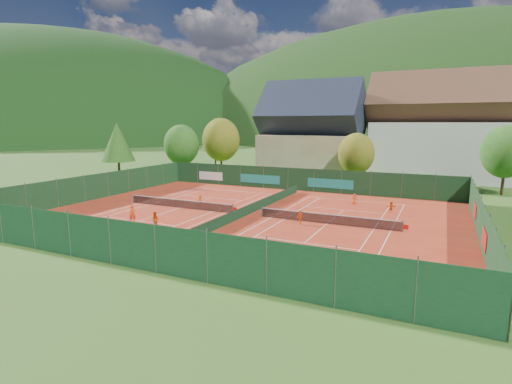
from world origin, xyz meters
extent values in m
plane|color=#31581B|center=(0.00, 0.00, -0.02)|extent=(600.00, 600.00, 0.00)
cube|color=#A32C18|center=(0.00, 0.00, 0.01)|extent=(40.00, 32.00, 0.01)
cube|color=white|center=(-8.00, 11.88, 0.01)|extent=(10.97, 0.06, 0.00)
cube|color=white|center=(-8.00, -11.88, 0.01)|extent=(10.97, 0.06, 0.00)
cube|color=white|center=(-13.48, 0.00, 0.01)|extent=(0.06, 23.77, 0.00)
cube|color=white|center=(-2.51, 0.00, 0.01)|extent=(0.06, 23.77, 0.00)
cube|color=white|center=(-12.12, 0.00, 0.01)|extent=(0.06, 23.77, 0.00)
cube|color=white|center=(-3.88, 0.00, 0.01)|extent=(0.06, 23.77, 0.00)
cube|color=white|center=(-8.00, 6.40, 0.01)|extent=(8.23, 0.06, 0.00)
cube|color=white|center=(-8.00, -6.40, 0.01)|extent=(8.23, 0.06, 0.00)
cube|color=white|center=(-8.00, 0.00, 0.01)|extent=(0.06, 12.80, 0.00)
cube|color=white|center=(8.00, 11.88, 0.01)|extent=(10.97, 0.06, 0.00)
cube|color=white|center=(8.00, -11.88, 0.01)|extent=(10.97, 0.06, 0.00)
cube|color=white|center=(2.51, 0.00, 0.01)|extent=(0.06, 23.77, 0.00)
cube|color=white|center=(13.48, 0.00, 0.01)|extent=(0.06, 23.77, 0.00)
cube|color=white|center=(3.88, 0.00, 0.01)|extent=(0.06, 23.77, 0.00)
cube|color=white|center=(12.12, 0.00, 0.01)|extent=(0.06, 23.77, 0.00)
cube|color=white|center=(8.00, 6.40, 0.01)|extent=(8.23, 0.06, 0.00)
cube|color=white|center=(8.00, -6.40, 0.01)|extent=(8.23, 0.06, 0.00)
cube|color=white|center=(8.00, 0.00, 0.01)|extent=(0.06, 12.80, 0.00)
cylinder|color=#59595B|center=(-14.40, 0.00, 0.51)|extent=(0.10, 0.10, 1.02)
cylinder|color=#59595B|center=(-1.60, 0.00, 0.51)|extent=(0.10, 0.10, 1.02)
cube|color=black|center=(-8.00, 0.00, 0.46)|extent=(12.80, 0.02, 0.86)
cube|color=white|center=(-8.00, 0.00, 0.89)|extent=(12.80, 0.04, 0.06)
cube|color=red|center=(-1.35, 0.00, 0.45)|extent=(0.40, 0.04, 0.40)
cylinder|color=#59595B|center=(1.60, 0.00, 0.51)|extent=(0.10, 0.10, 1.02)
cylinder|color=#59595B|center=(14.40, 0.00, 0.51)|extent=(0.10, 0.10, 1.02)
cube|color=black|center=(8.00, 0.00, 0.46)|extent=(12.80, 0.02, 0.86)
cube|color=white|center=(8.00, 0.00, 0.89)|extent=(12.80, 0.04, 0.06)
cube|color=red|center=(14.65, 0.00, 0.45)|extent=(0.40, 0.04, 0.40)
cube|color=#13341D|center=(0.00, 0.00, 0.50)|extent=(0.03, 28.80, 1.00)
cube|color=#13361B|center=(0.00, 16.00, 1.50)|extent=(40.00, 0.04, 3.00)
cube|color=teal|center=(-6.00, 15.94, 1.20)|extent=(6.00, 0.03, 1.20)
cube|color=teal|center=(4.00, 15.94, 1.20)|extent=(6.00, 0.03, 1.20)
cube|color=silver|center=(-14.00, 15.94, 1.20)|extent=(4.00, 0.03, 1.20)
cube|color=#163C22|center=(0.00, -16.00, 1.50)|extent=(40.00, 0.04, 3.00)
cube|color=#163D1D|center=(-20.00, 0.00, 1.50)|extent=(0.04, 32.00, 3.00)
cube|color=#123318|center=(20.00, 0.00, 1.50)|extent=(0.04, 32.00, 3.00)
cube|color=#B21414|center=(19.94, -4.00, 1.20)|extent=(0.03, 3.00, 1.20)
cube|color=#B21414|center=(19.94, 6.00, 1.20)|extent=(0.03, 3.00, 1.20)
cube|color=beige|center=(-3.00, 30.00, 3.50)|extent=(15.00, 12.00, 7.00)
cube|color=#1E2333|center=(-3.00, 30.00, 10.00)|extent=(16.20, 12.00, 12.00)
cube|color=silver|center=(16.00, 36.00, 4.50)|extent=(20.00, 11.00, 9.00)
cube|color=brown|center=(16.00, 36.00, 11.75)|extent=(21.60, 11.00, 11.00)
cylinder|color=#442818|center=(-22.00, 20.00, 1.40)|extent=(0.36, 0.36, 2.80)
ellipsoid|color=#275E1A|center=(-22.00, 20.00, 5.40)|extent=(5.72, 5.72, 6.58)
cylinder|color=#402517|center=(-18.00, 26.00, 1.57)|extent=(0.36, 0.36, 3.15)
ellipsoid|color=olive|center=(-18.00, 26.00, 6.07)|extent=(6.44, 6.44, 7.40)
cylinder|color=#49321A|center=(-24.00, 34.00, 1.75)|extent=(0.36, 0.36, 3.50)
cone|color=#255117|center=(-24.00, 34.00, 6.75)|extent=(5.60, 5.60, 6.50)
cylinder|color=#452F18|center=(6.00, 22.00, 1.22)|extent=(0.36, 0.36, 2.45)
ellipsoid|color=olive|center=(6.00, 22.00, 4.72)|extent=(5.01, 5.01, 5.76)
cylinder|color=#4C2D1B|center=(24.00, 24.00, 1.40)|extent=(0.36, 0.36, 2.80)
ellipsoid|color=#265719|center=(24.00, 24.00, 5.40)|extent=(5.72, 5.72, 6.58)
cylinder|color=#432E17|center=(-28.00, 12.00, 1.57)|extent=(0.36, 0.36, 3.15)
cone|color=#255317|center=(-28.00, 12.00, 6.07)|extent=(5.04, 5.04, 5.85)
cylinder|color=#412C17|center=(26.00, 40.00, 1.75)|extent=(0.36, 0.36, 3.50)
ellipsoid|color=olive|center=(26.00, 40.00, 6.75)|extent=(7.15, 7.15, 8.22)
ellipsoid|color=black|center=(10.00, 300.00, -42.35)|extent=(440.00, 440.00, 242.00)
ellipsoid|color=black|center=(-220.00, 160.00, -35.70)|extent=(340.00, 340.00, 204.00)
cylinder|color=slate|center=(11.03, -11.69, 0.40)|extent=(0.02, 0.02, 0.80)
cylinder|color=slate|center=(11.33, -11.69, 0.40)|extent=(0.02, 0.02, 0.80)
cylinder|color=slate|center=(11.03, -11.39, 0.40)|extent=(0.02, 0.02, 0.80)
cylinder|color=slate|center=(11.33, -11.39, 0.40)|extent=(0.02, 0.02, 0.80)
cube|color=slate|center=(11.18, -11.54, 0.55)|extent=(0.34, 0.34, 0.30)
ellipsoid|color=#CCD833|center=(11.18, -11.54, 0.58)|extent=(0.28, 0.28, 0.16)
sphere|color=#CCD833|center=(-7.30, -8.02, 0.03)|extent=(0.07, 0.07, 0.07)
sphere|color=#CCD833|center=(7.67, -8.21, 0.03)|extent=(0.07, 0.07, 0.07)
sphere|color=#CCD833|center=(2.62, 3.33, 0.03)|extent=(0.07, 0.07, 0.07)
imported|color=#DC4413|center=(-8.31, -6.85, 0.78)|extent=(0.67, 0.65, 1.55)
imported|color=#D04A12|center=(-5.01, -7.72, 0.72)|extent=(0.77, 0.64, 1.44)
imported|color=#DC5413|center=(-6.65, 1.83, 0.62)|extent=(0.85, 0.54, 1.24)
imported|color=#E25314|center=(5.88, -1.22, 0.67)|extent=(0.64, 0.84, 1.33)
imported|color=#DF4D13|center=(8.39, 9.90, 0.61)|extent=(0.68, 0.54, 1.21)
imported|color=#E45414|center=(12.61, 7.11, 0.59)|extent=(1.10, 0.89, 1.17)
camera|label=1|loc=(17.06, -34.18, 8.95)|focal=28.00mm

